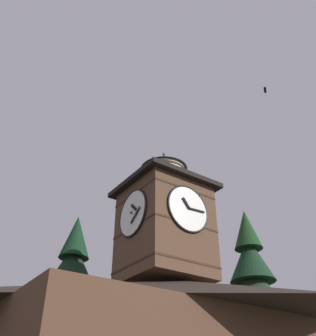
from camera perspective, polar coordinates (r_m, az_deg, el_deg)
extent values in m
pyramid|color=#2D231E|center=(17.69, 2.98, -19.71)|extent=(15.96, 10.89, 2.14)
cube|color=brown|center=(19.24, 1.00, -9.98)|extent=(3.70, 3.70, 4.78)
cube|color=#3C291C|center=(18.63, 1.06, -15.16)|extent=(3.74, 3.74, 0.10)
cube|color=#3C291C|center=(19.23, 1.00, -10.04)|extent=(3.74, 3.74, 0.10)
cube|color=#3C291C|center=(19.98, 0.95, -5.27)|extent=(3.74, 3.74, 0.10)
cylinder|color=white|center=(18.17, 4.47, -6.09)|extent=(2.31, 0.10, 2.31)
torus|color=black|center=(18.16, 4.52, -6.06)|extent=(2.41, 0.10, 2.41)
cube|color=black|center=(18.11, 4.20, -5.18)|extent=(0.45, 0.04, 0.53)
cube|color=black|center=(18.39, 5.82, -6.26)|extent=(0.95, 0.04, 0.13)
sphere|color=black|center=(18.10, 4.69, -5.96)|extent=(0.10, 0.10, 0.10)
cylinder|color=white|center=(18.57, -3.76, -6.72)|extent=(0.10, 2.31, 2.31)
torus|color=black|center=(18.56, -3.82, -6.70)|extent=(0.10, 2.41, 2.41)
cube|color=black|center=(18.45, -3.66, -5.85)|extent=(0.04, 0.50, 0.49)
cube|color=black|center=(18.11, -3.42, -7.02)|extent=(0.04, 0.81, 0.63)
sphere|color=black|center=(18.52, -4.05, -6.63)|extent=(0.10, 0.10, 0.10)
cube|color=black|center=(20.33, 0.94, -3.39)|extent=(4.40, 4.40, 0.25)
cylinder|color=#D1BC84|center=(20.69, 0.92, -1.62)|extent=(2.27, 2.27, 1.21)
cylinder|color=#2D2319|center=(20.49, 0.93, -2.59)|extent=(2.33, 2.33, 0.10)
cylinder|color=#2D2319|center=(20.69, 0.92, -1.62)|extent=(2.33, 2.33, 0.10)
cylinder|color=#2D2319|center=(20.90, 0.91, -0.66)|extent=(2.33, 2.33, 0.10)
cone|color=#2D3847|center=(21.25, 0.89, 0.84)|extent=(2.57, 2.57, 0.90)
sphere|color=#424C5B|center=(21.55, 0.88, 2.07)|extent=(0.16, 0.16, 0.16)
cone|color=black|center=(23.85, -13.57, -21.43)|extent=(4.34, 4.34, 2.43)
cone|color=black|center=(24.25, -12.99, -17.07)|extent=(3.52, 3.52, 2.92)
cone|color=black|center=(24.67, -12.56, -13.70)|extent=(2.70, 2.70, 2.64)
cone|color=#12321B|center=(25.25, -12.10, -9.98)|extent=(1.87, 1.87, 2.82)
cone|color=#1B3F1B|center=(26.39, 14.80, -21.67)|extent=(5.19, 5.19, 3.69)
cone|color=#1C3320|center=(26.86, 14.11, -16.94)|extent=(4.10, 4.10, 3.73)
cone|color=#16311D|center=(27.41, 13.56, -13.00)|extent=(3.02, 3.02, 3.14)
cone|color=#183B1A|center=(28.16, 13.01, -8.89)|extent=(1.94, 1.94, 2.91)
sphere|color=silver|center=(50.18, -9.19, -17.57)|extent=(2.22, 2.22, 2.22)
ellipsoid|color=black|center=(26.73, 15.66, 11.16)|extent=(0.21, 0.23, 0.12)
cube|color=black|center=(26.63, 15.63, 11.36)|extent=(0.31, 0.28, 0.08)
cube|color=black|center=(26.84, 15.69, 10.96)|extent=(0.31, 0.28, 0.08)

